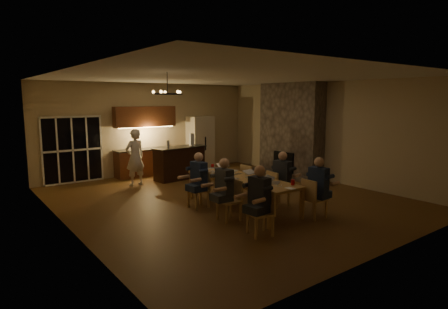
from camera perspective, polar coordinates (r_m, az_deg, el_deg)
floor at (r=10.07m, az=0.34°, el=-6.78°), size 9.00×9.00×0.00m
back_wall at (r=13.64m, az=-11.21°, el=3.87°), size 8.00×0.04×3.20m
left_wall at (r=8.03m, az=-23.16°, el=0.31°), size 0.04×9.00×3.20m
right_wall at (r=12.61m, az=15.11°, el=3.39°), size 0.04×9.00×3.20m
ceiling at (r=9.74m, az=0.36°, el=11.83°), size 8.00×9.00×0.04m
french_doors at (r=12.72m, az=-22.06°, el=0.61°), size 1.86×0.08×2.10m
fireplace at (r=13.14m, az=10.12°, el=3.74°), size 0.58×2.50×3.20m
kitchenette at (r=13.26m, az=-11.73°, el=2.00°), size 2.24×0.68×2.40m
refrigerator at (r=14.30m, az=-3.62°, el=1.80°), size 0.90×0.68×2.00m
dining_table at (r=9.18m, az=2.67°, el=-5.87°), size 1.10×3.13×0.75m
bar_island at (r=12.57m, az=-6.78°, el=-1.26°), size 1.87×0.89×1.08m
chair_left_near at (r=7.40m, az=5.54°, el=-8.87°), size 0.54×0.54×0.89m
chair_left_mid at (r=8.23m, az=0.76°, el=-7.03°), size 0.46×0.46×0.89m
chair_left_far at (r=9.23m, az=-3.92°, el=-5.36°), size 0.44×0.44×0.89m
chair_right_near at (r=8.64m, az=13.64°, el=-6.53°), size 0.46×0.46×0.89m
chair_right_mid at (r=9.40m, az=8.29°, el=-5.17°), size 0.49×0.49×0.89m
chair_right_far at (r=10.21m, az=4.19°, el=-4.02°), size 0.44×0.44×0.89m
person_left_near at (r=7.37m, az=5.40°, el=-6.95°), size 0.66×0.66×1.38m
person_right_near at (r=8.60m, az=14.17°, el=-4.94°), size 0.66×0.66×1.38m
person_left_mid at (r=8.18m, az=0.05°, el=-5.36°), size 0.62×0.62×1.38m
person_right_mid at (r=9.32m, az=8.86°, el=-3.76°), size 0.69×0.69×1.38m
person_left_far at (r=9.09m, az=-3.85°, el=-3.98°), size 0.64×0.64×1.38m
standing_person at (r=11.78m, az=-13.41°, el=-0.44°), size 0.70×0.52×1.75m
chandelier at (r=8.02m, az=-8.61°, el=9.12°), size 0.62×0.62×0.03m
laptop_a at (r=8.15m, az=5.51°, el=-4.21°), size 0.43×0.42×0.23m
laptop_b at (r=8.59m, az=7.70°, el=-3.59°), size 0.42×0.41×0.23m
laptop_c at (r=8.93m, az=1.05°, el=-3.06°), size 0.33×0.29×0.23m
laptop_d at (r=9.15m, az=4.44°, el=-2.80°), size 0.36×0.32×0.23m
laptop_e at (r=9.80m, az=-2.02°, el=-2.04°), size 0.42×0.40×0.23m
laptop_f at (r=10.07m, az=0.09°, el=-1.75°), size 0.35×0.31×0.23m
mug_front at (r=8.73m, az=4.35°, el=-3.77°), size 0.09×0.09×0.10m
mug_mid at (r=9.56m, az=1.43°, el=-2.68°), size 0.08×0.08×0.10m
mug_back at (r=9.52m, az=-1.83°, el=-2.73°), size 0.07×0.07×0.10m
redcup_near at (r=8.47m, az=10.44°, el=-4.19°), size 0.08×0.08×0.12m
redcup_mid at (r=9.11m, az=-0.90°, el=-3.16°), size 0.08×0.08×0.12m
redcup_far at (r=10.31m, az=-1.76°, el=-1.81°), size 0.08×0.08×0.12m
can_silver at (r=8.61m, az=6.33°, el=-3.90°), size 0.06×0.06×0.12m
can_cola at (r=10.07m, az=-2.77°, el=-2.06°), size 0.06×0.06×0.12m
can_right at (r=9.51m, az=3.46°, el=-2.69°), size 0.07×0.07×0.12m
plate_near at (r=8.88m, az=6.60°, el=-3.86°), size 0.22×0.22×0.02m
plate_left at (r=8.25m, az=5.20°, el=-4.78°), size 0.24×0.24×0.02m
plate_far at (r=9.97m, az=1.43°, el=-2.46°), size 0.24×0.24×0.02m
notepad at (r=8.13m, az=10.04°, el=-5.11°), size 0.16×0.22×0.01m
bar_bottle at (r=12.22m, az=-8.49°, el=1.55°), size 0.09×0.09×0.24m
bar_blender at (r=12.70m, az=-4.94°, el=2.28°), size 0.15×0.15×0.42m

